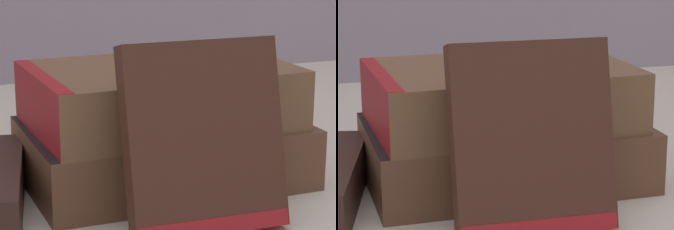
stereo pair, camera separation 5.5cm
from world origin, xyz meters
TOP-DOWN VIEW (x-y plane):
  - ground_plane at (0.00, 0.00)m, footprint 3.00×3.00m
  - book_flat_bottom at (0.04, 0.02)m, footprint 0.23×0.15m
  - book_flat_top at (0.04, 0.02)m, footprint 0.22×0.15m
  - book_leaning_front at (0.04, -0.09)m, footprint 0.11×0.05m
  - pocket_watch at (0.07, 0.02)m, footprint 0.05×0.05m

SIDE VIEW (x-z plane):
  - ground_plane at x=0.00m, z-range 0.00..0.00m
  - book_flat_bottom at x=0.04m, z-range 0.00..0.05m
  - book_leaning_front at x=0.04m, z-range -0.01..0.13m
  - book_flat_top at x=0.04m, z-range 0.05..0.10m
  - pocket_watch at x=0.07m, z-range 0.10..0.11m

